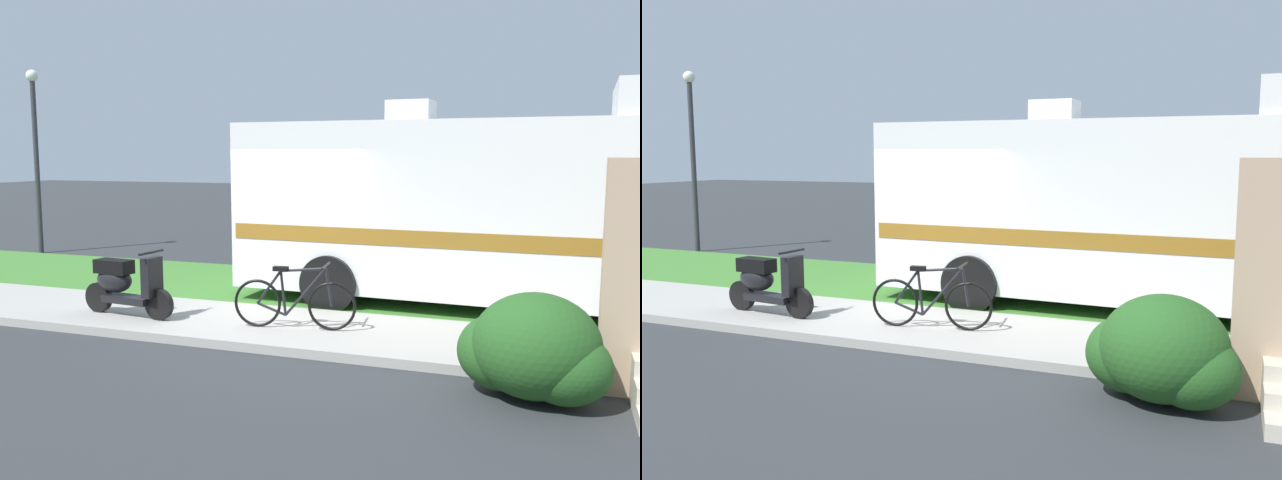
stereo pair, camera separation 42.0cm
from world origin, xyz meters
The scene contains 9 objects.
ground_plane centered at (0.00, 0.00, 0.00)m, with size 80.00×80.00×0.00m, color #2D3033.
sidewalk centered at (0.00, -1.20, 0.06)m, with size 24.00×2.00×0.12m.
grass_strip centered at (0.00, 1.50, 0.04)m, with size 24.00×3.40×0.08m.
motorhome_rv centered at (2.92, 1.30, 1.63)m, with size 7.49×2.95×3.42m.
scooter centered at (-1.83, -1.49, 0.58)m, with size 1.55×0.50×0.97m.
bicycle centered at (0.74, -1.35, 0.49)m, with size 1.65×0.52×0.88m.
bush_by_porch centered at (3.82, -2.69, 0.50)m, with size 1.50×1.12×1.06m.
bottle_green centered at (4.63, -0.96, 0.25)m, with size 0.07×0.07×0.30m.
street_lamp_post centered at (-7.96, 3.60, 2.67)m, with size 0.28×0.28×4.42m.
Camera 2 is at (4.39, -9.28, 2.44)m, focal length 37.56 mm.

